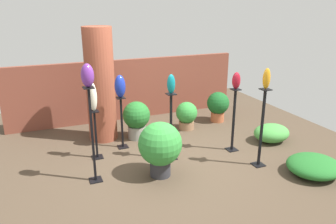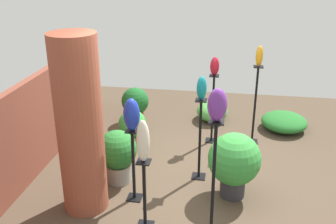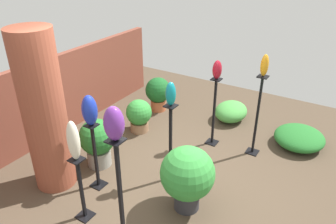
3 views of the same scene
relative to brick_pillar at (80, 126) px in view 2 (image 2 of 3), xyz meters
name	(u,v)px [view 2 (image 2 of 3)]	position (x,y,z in m)	size (l,w,h in m)	color
ground_plane	(194,180)	(0.84, -1.36, -1.15)	(8.00, 8.00, 0.00)	#4C3D2D
brick_wall_back	(36,125)	(0.84, 1.06, -0.43)	(5.60, 0.12, 1.46)	brown
brick_pillar	(80,126)	(0.00, 0.00, 0.00)	(0.58, 0.58, 2.31)	brown
pedestal_violet	(213,191)	(-0.49, -1.68, -0.43)	(0.20, 0.20, 1.56)	black
pedestal_amber	(255,108)	(2.28, -2.25, -0.51)	(0.20, 0.20, 1.39)	black
pedestal_cobalt	(134,168)	(0.26, -0.59, -0.69)	(0.20, 0.20, 1.03)	black
pedestal_teal	(200,143)	(0.95, -1.42, -0.58)	(0.20, 0.20, 1.24)	black
pedestal_ivory	(145,198)	(-0.30, -0.87, -0.74)	(0.20, 0.20, 0.91)	black
pedestal_ruby	(213,112)	(2.19, -1.53, -0.59)	(0.20, 0.20, 1.23)	black
art_vase_violet	(217,105)	(-0.49, -1.68, 0.58)	(0.19, 0.20, 0.35)	#6B2D8C
art_vase_amber	(259,56)	(2.28, -2.25, 0.41)	(0.12, 0.12, 0.35)	orange
art_vase_cobalt	(132,115)	(0.26, -0.59, 0.09)	(0.20, 0.21, 0.43)	#192D9E
art_vase_teal	(202,88)	(0.95, -1.42, 0.26)	(0.14, 0.14, 0.34)	#0F727A
art_vase_ivory	(143,141)	(-0.30, -0.87, 0.02)	(0.14, 0.15, 0.52)	beige
art_vase_ruby	(215,66)	(2.19, -1.53, 0.23)	(0.15, 0.15, 0.31)	maroon
potted_plant_back_center	(118,154)	(0.66, -0.26, -0.71)	(0.57, 0.57, 0.80)	gray
potted_plant_near_pillar	(135,103)	(2.77, 0.00, -0.74)	(0.53, 0.53, 0.72)	#B25B38
potted_plant_mid_left	(132,126)	(1.86, -0.18, -0.81)	(0.48, 0.48, 0.63)	#936B4C
potted_plant_walkway_edge	(234,161)	(0.54, -1.92, -0.62)	(0.72, 0.72, 0.93)	#2D2D33
foliage_bed_east	(284,122)	(2.93, -2.86, -1.00)	(0.91, 0.85, 0.30)	#236B28
foliage_bed_west	(212,111)	(3.17, -1.48, -0.97)	(0.76, 0.62, 0.37)	#479942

